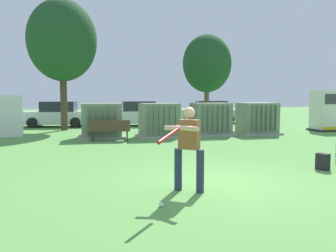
{
  "coord_description": "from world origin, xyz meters",
  "views": [
    {
      "loc": [
        -2.95,
        -7.13,
        1.95
      ],
      "look_at": [
        -0.36,
        3.5,
        1.0
      ],
      "focal_mm": 36.57,
      "sensor_mm": 36.0,
      "label": 1
    }
  ],
  "objects_px": {
    "parked_car_rightmost": "(210,113)",
    "transformer_east": "(257,119)",
    "park_bench": "(109,129)",
    "transformer_mid_east": "(211,120)",
    "transformer_mid_west": "(159,121)",
    "parked_car_left_of_center": "(57,115)",
    "parked_car_right_of_center": "(137,114)",
    "batter": "(188,145)",
    "transformer_west": "(101,121)",
    "sports_ball": "(161,204)",
    "generator_enclosure": "(327,111)",
    "backpack": "(323,162)"
  },
  "relations": [
    {
      "from": "transformer_mid_west",
      "to": "transformer_mid_east",
      "type": "xyz_separation_m",
      "value": [
        2.68,
        0.17,
        0.0
      ]
    },
    {
      "from": "backpack",
      "to": "parked_car_rightmost",
      "type": "relative_size",
      "value": 0.1
    },
    {
      "from": "transformer_mid_east",
      "to": "transformer_east",
      "type": "xyz_separation_m",
      "value": [
        2.51,
        -0.12,
        0.0
      ]
    },
    {
      "from": "transformer_east",
      "to": "transformer_mid_east",
      "type": "bearing_deg",
      "value": 177.29
    },
    {
      "from": "transformer_mid_east",
      "to": "parked_car_rightmost",
      "type": "xyz_separation_m",
      "value": [
        2.76,
        7.48,
        -0.04
      ]
    },
    {
      "from": "park_bench",
      "to": "backpack",
      "type": "height_order",
      "value": "park_bench"
    },
    {
      "from": "generator_enclosure",
      "to": "park_bench",
      "type": "bearing_deg",
      "value": -172.69
    },
    {
      "from": "park_bench",
      "to": "parked_car_right_of_center",
      "type": "distance_m",
      "value": 7.93
    },
    {
      "from": "generator_enclosure",
      "to": "parked_car_left_of_center",
      "type": "distance_m",
      "value": 16.33
    },
    {
      "from": "backpack",
      "to": "transformer_east",
      "type": "bearing_deg",
      "value": 73.11
    },
    {
      "from": "transformer_mid_west",
      "to": "parked_car_left_of_center",
      "type": "relative_size",
      "value": 0.48
    },
    {
      "from": "transformer_west",
      "to": "generator_enclosure",
      "type": "bearing_deg",
      "value": 1.73
    },
    {
      "from": "generator_enclosure",
      "to": "backpack",
      "type": "xyz_separation_m",
      "value": [
        -7.15,
        -8.89,
        -0.92
      ]
    },
    {
      "from": "transformer_west",
      "to": "parked_car_rightmost",
      "type": "bearing_deg",
      "value": 42.06
    },
    {
      "from": "transformer_west",
      "to": "parked_car_left_of_center",
      "type": "bearing_deg",
      "value": 109.88
    },
    {
      "from": "parked_car_left_of_center",
      "to": "park_bench",
      "type": "bearing_deg",
      "value": -70.99
    },
    {
      "from": "parked_car_left_of_center",
      "to": "parked_car_rightmost",
      "type": "bearing_deg",
      "value": 2.97
    },
    {
      "from": "transformer_east",
      "to": "batter",
      "type": "distance_m",
      "value": 11.54
    },
    {
      "from": "parked_car_left_of_center",
      "to": "parked_car_right_of_center",
      "type": "height_order",
      "value": "same"
    },
    {
      "from": "transformer_mid_west",
      "to": "backpack",
      "type": "relative_size",
      "value": 4.77
    },
    {
      "from": "transformer_west",
      "to": "batter",
      "type": "relative_size",
      "value": 1.21
    },
    {
      "from": "batter",
      "to": "transformer_mid_west",
      "type": "bearing_deg",
      "value": 81.3
    },
    {
      "from": "transformer_east",
      "to": "parked_car_rightmost",
      "type": "distance_m",
      "value": 7.6
    },
    {
      "from": "transformer_mid_west",
      "to": "transformer_east",
      "type": "distance_m",
      "value": 5.19
    },
    {
      "from": "park_bench",
      "to": "sports_ball",
      "type": "height_order",
      "value": "park_bench"
    },
    {
      "from": "transformer_mid_west",
      "to": "park_bench",
      "type": "height_order",
      "value": "transformer_mid_west"
    },
    {
      "from": "backpack",
      "to": "park_bench",
      "type": "bearing_deg",
      "value": 124.86
    },
    {
      "from": "transformer_mid_east",
      "to": "transformer_mid_west",
      "type": "bearing_deg",
      "value": -176.29
    },
    {
      "from": "batter",
      "to": "transformer_east",
      "type": "bearing_deg",
      "value": 54.95
    },
    {
      "from": "transformer_west",
      "to": "transformer_east",
      "type": "height_order",
      "value": "same"
    },
    {
      "from": "transformer_mid_east",
      "to": "sports_ball",
      "type": "bearing_deg",
      "value": -115.13
    },
    {
      "from": "transformer_mid_west",
      "to": "batter",
      "type": "relative_size",
      "value": 1.21
    },
    {
      "from": "parked_car_rightmost",
      "to": "transformer_east",
      "type": "bearing_deg",
      "value": -91.92
    },
    {
      "from": "park_bench",
      "to": "generator_enclosure",
      "type": "bearing_deg",
      "value": 7.31
    },
    {
      "from": "generator_enclosure",
      "to": "batter",
      "type": "height_order",
      "value": "generator_enclosure"
    },
    {
      "from": "generator_enclosure",
      "to": "parked_car_rightmost",
      "type": "bearing_deg",
      "value": 122.14
    },
    {
      "from": "transformer_west",
      "to": "park_bench",
      "type": "distance_m",
      "value": 1.25
    },
    {
      "from": "parked_car_rightmost",
      "to": "park_bench",
      "type": "bearing_deg",
      "value": -132.6
    },
    {
      "from": "park_bench",
      "to": "transformer_mid_east",
      "type": "bearing_deg",
      "value": 11.87
    },
    {
      "from": "sports_ball",
      "to": "parked_car_rightmost",
      "type": "bearing_deg",
      "value": 66.86
    },
    {
      "from": "sports_ball",
      "to": "transformer_mid_east",
      "type": "bearing_deg",
      "value": 64.87
    },
    {
      "from": "parked_car_right_of_center",
      "to": "transformer_east",
      "type": "bearing_deg",
      "value": -51.51
    },
    {
      "from": "transformer_mid_west",
      "to": "batter",
      "type": "height_order",
      "value": "batter"
    },
    {
      "from": "transformer_mid_east",
      "to": "sports_ball",
      "type": "height_order",
      "value": "transformer_mid_east"
    },
    {
      "from": "transformer_mid_east",
      "to": "transformer_east",
      "type": "height_order",
      "value": "same"
    },
    {
      "from": "transformer_east",
      "to": "parked_car_rightmost",
      "type": "bearing_deg",
      "value": 88.08
    },
    {
      "from": "transformer_west",
      "to": "transformer_mid_west",
      "type": "xyz_separation_m",
      "value": [
        2.71,
        -0.29,
        0.0
      ]
    },
    {
      "from": "transformer_mid_west",
      "to": "park_bench",
      "type": "bearing_deg",
      "value": -159.64
    },
    {
      "from": "transformer_mid_west",
      "to": "batter",
      "type": "bearing_deg",
      "value": -98.7
    },
    {
      "from": "transformer_mid_east",
      "to": "batter",
      "type": "distance_m",
      "value": 10.42
    }
  ]
}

